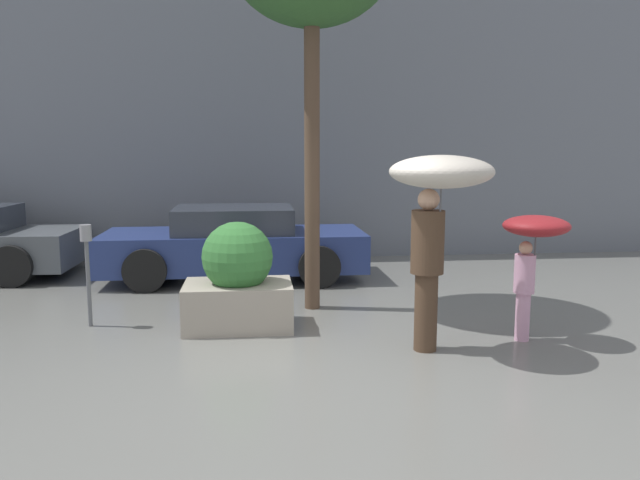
{
  "coord_description": "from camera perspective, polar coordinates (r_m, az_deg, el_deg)",
  "views": [
    {
      "loc": [
        -0.52,
        -6.03,
        2.17
      ],
      "look_at": [
        0.3,
        1.6,
        1.05
      ],
      "focal_mm": 35.0,
      "sensor_mm": 36.0,
      "label": 1
    }
  ],
  "objects": [
    {
      "name": "planter_box",
      "position": [
        7.67,
        -7.52,
        -3.75
      ],
      "size": [
        1.31,
        0.87,
        1.31
      ],
      "color": "#9E9384",
      "rests_on": "ground"
    },
    {
      "name": "building_facade",
      "position": [
        12.56,
        -3.83,
        12.08
      ],
      "size": [
        18.0,
        0.3,
        6.0
      ],
      "color": "slate",
      "rests_on": "ground"
    },
    {
      "name": "parked_car_near",
      "position": [
        10.58,
        -7.83,
        -0.41
      ],
      "size": [
        4.34,
        1.96,
        1.21
      ],
      "rotation": [
        0.0,
        0.0,
        1.58
      ],
      "color": "navy",
      "rests_on": "ground"
    },
    {
      "name": "ground_plane",
      "position": [
        6.43,
        -1.16,
        -11.43
      ],
      "size": [
        40.0,
        40.0,
        0.0
      ],
      "primitive_type": "plane",
      "color": "slate"
    },
    {
      "name": "person_adult",
      "position": [
        6.6,
        10.68,
        3.83
      ],
      "size": [
        1.08,
        1.08,
        2.11
      ],
      "rotation": [
        0.0,
        0.0,
        -0.99
      ],
      "color": "#473323",
      "rests_on": "ground"
    },
    {
      "name": "parking_meter",
      "position": [
        8.1,
        -20.54,
        -1.18
      ],
      "size": [
        0.14,
        0.14,
        1.27
      ],
      "color": "#595B60",
      "rests_on": "ground"
    },
    {
      "name": "person_child",
      "position": [
        7.33,
        18.91,
        -0.13
      ],
      "size": [
        0.73,
        0.73,
        1.44
      ],
      "rotation": [
        0.0,
        0.0,
        -0.74
      ],
      "color": "#D199B7",
      "rests_on": "ground"
    }
  ]
}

